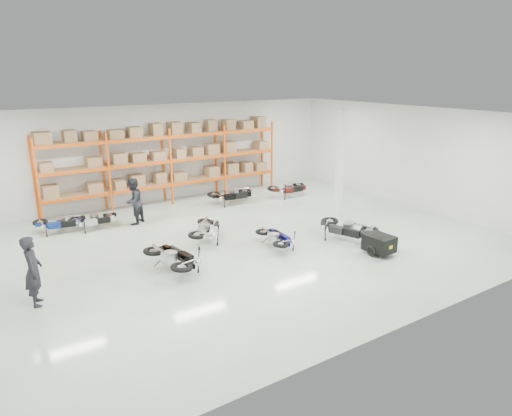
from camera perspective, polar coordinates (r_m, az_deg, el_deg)
room at (r=15.83m, az=-2.16°, el=3.27°), size 18.00×18.00×18.00m
pallet_rack at (r=21.51m, az=-11.10°, el=6.56°), size 11.28×0.98×3.62m
structural_column at (r=19.32m, az=10.45°, el=5.45°), size 0.25×0.25×4.50m
moto_blue_centre at (r=15.84m, az=2.58°, el=-3.38°), size 1.00×1.70×1.04m
moto_silver_left at (r=16.65m, az=-6.16°, el=-2.26°), size 1.80×1.95×1.15m
moto_black_far_left at (r=14.17m, az=-10.25°, el=-5.65°), size 1.24×2.08×1.27m
moto_touring_right at (r=16.86m, az=11.19°, el=-2.05°), size 1.53×2.16×1.26m
trailer at (r=15.90m, az=15.14°, el=-4.29°), size 0.83×1.58×0.66m
moto_back_a at (r=18.96m, az=-23.40°, el=-1.35°), size 1.77×1.13×1.06m
moto_back_b at (r=18.87m, az=-19.64°, el=-1.06°), size 1.62×0.84×1.03m
moto_back_c at (r=21.19m, az=-3.10°, el=2.02°), size 1.98×1.20×1.21m
moto_back_d at (r=22.45m, az=4.09°, el=2.78°), size 1.85×1.01×1.16m
person_left at (r=13.27m, az=-26.09°, el=-7.08°), size 0.57×0.76×1.91m
person_back at (r=18.89m, az=-15.06°, el=0.81°), size 1.16×1.13×1.88m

